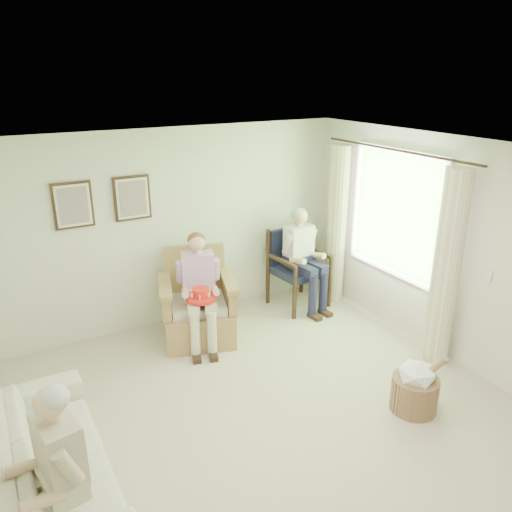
% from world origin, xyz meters
% --- Properties ---
extents(floor, '(5.50, 5.50, 0.00)m').
position_xyz_m(floor, '(0.00, 0.00, 0.00)').
color(floor, beige).
rests_on(floor, ground).
extents(back_wall, '(5.00, 0.04, 2.60)m').
position_xyz_m(back_wall, '(0.00, 2.75, 1.30)').
color(back_wall, silver).
rests_on(back_wall, ground).
extents(right_wall, '(0.04, 5.50, 2.60)m').
position_xyz_m(right_wall, '(2.50, 0.00, 1.30)').
color(right_wall, silver).
rests_on(right_wall, ground).
extents(ceiling, '(5.00, 5.50, 0.02)m').
position_xyz_m(ceiling, '(0.00, 0.00, 2.60)').
color(ceiling, white).
rests_on(ceiling, back_wall).
extents(window, '(0.13, 2.50, 1.63)m').
position_xyz_m(window, '(2.46, 1.20, 1.58)').
color(window, '#2D6B23').
rests_on(window, right_wall).
extents(curtain_left, '(0.34, 0.34, 2.30)m').
position_xyz_m(curtain_left, '(2.33, 0.22, 1.15)').
color(curtain_left, '#FCE4C5').
rests_on(curtain_left, ground).
extents(curtain_right, '(0.34, 0.34, 2.30)m').
position_xyz_m(curtain_right, '(2.33, 2.18, 1.15)').
color(curtain_right, '#FCE4C5').
rests_on(curtain_right, ground).
extents(framed_print_left, '(0.45, 0.05, 0.55)m').
position_xyz_m(framed_print_left, '(-1.15, 2.71, 1.78)').
color(framed_print_left, '#382114').
rests_on(framed_print_left, back_wall).
extents(framed_print_right, '(0.45, 0.05, 0.55)m').
position_xyz_m(framed_print_right, '(-0.45, 2.71, 1.78)').
color(framed_print_right, '#382114').
rests_on(framed_print_right, back_wall).
extents(wicker_armchair, '(0.89, 0.89, 1.14)m').
position_xyz_m(wicker_armchair, '(0.08, 2.11, 0.36)').
color(wicker_armchair, '#A78A4E').
rests_on(wicker_armchair, ground).
extents(wood_armchair, '(0.72, 0.67, 1.11)m').
position_xyz_m(wood_armchair, '(1.74, 2.35, 0.61)').
color(wood_armchair, black).
rests_on(wood_armchair, ground).
extents(sofa, '(2.18, 0.85, 0.64)m').
position_xyz_m(sofa, '(-1.95, 0.31, 0.32)').
color(sofa, silver).
rests_on(sofa, ground).
extents(person_wicker, '(0.40, 0.63, 1.40)m').
position_xyz_m(person_wicker, '(0.08, 1.96, 0.83)').
color(person_wicker, beige).
rests_on(person_wicker, ground).
extents(person_dark, '(0.40, 0.63, 1.44)m').
position_xyz_m(person_dark, '(1.74, 2.17, 0.86)').
color(person_dark, '#1D1A3B').
rests_on(person_dark, ground).
extents(person_sofa, '(0.42, 0.63, 1.29)m').
position_xyz_m(person_sofa, '(-1.95, -0.23, 0.74)').
color(person_sofa, beige).
rests_on(person_sofa, ground).
extents(red_hat, '(0.36, 0.36, 0.14)m').
position_xyz_m(red_hat, '(0.00, 1.77, 0.74)').
color(red_hat, red).
rests_on(red_hat, person_wicker).
extents(hatbox, '(0.54, 0.54, 0.69)m').
position_xyz_m(hatbox, '(1.40, -0.34, 0.27)').
color(hatbox, tan).
rests_on(hatbox, ground).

